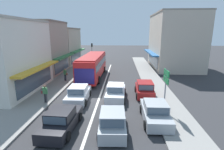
# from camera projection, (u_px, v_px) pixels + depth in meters

# --- Properties ---
(ground_plane) EXTENTS (140.00, 140.00, 0.00)m
(ground_plane) POSITION_uv_depth(u_px,v_px,m) (99.00, 98.00, 17.32)
(ground_plane) COLOR #2D2D30
(lane_centre_line) EXTENTS (0.20, 28.00, 0.01)m
(lane_centre_line) POSITION_uv_depth(u_px,v_px,m) (104.00, 86.00, 21.20)
(lane_centre_line) COLOR silver
(lane_centre_line) RESTS_ON ground
(sidewalk_left) EXTENTS (5.20, 44.00, 0.14)m
(sidewalk_left) POSITION_uv_depth(u_px,v_px,m) (55.00, 80.00, 23.50)
(sidewalk_left) COLOR gray
(sidewalk_left) RESTS_ON ground
(kerb_right) EXTENTS (2.80, 44.00, 0.12)m
(kerb_right) POSITION_uv_depth(u_px,v_px,m) (152.00, 81.00, 22.78)
(kerb_right) COLOR gray
(kerb_right) RESTS_ON ground
(shopfront_corner_near) EXTENTS (7.62, 9.18, 7.63)m
(shopfront_corner_near) POSITION_uv_depth(u_px,v_px,m) (3.00, 57.00, 18.17)
(shopfront_corner_near) COLOR silver
(shopfront_corner_near) RESTS_ON ground
(shopfront_mid_block) EXTENTS (7.35, 7.65, 7.94)m
(shopfront_mid_block) POSITION_uv_depth(u_px,v_px,m) (41.00, 48.00, 26.53)
(shopfront_mid_block) COLOR gray
(shopfront_mid_block) RESTS_ON ground
(shopfront_far_end) EXTENTS (7.36, 9.00, 7.13)m
(shopfront_far_end) POSITION_uv_depth(u_px,v_px,m) (60.00, 46.00, 34.99)
(shopfront_far_end) COLOR #B2A38E
(shopfront_far_end) RESTS_ON ground
(building_right_far) EXTENTS (8.33, 11.69, 9.57)m
(building_right_far) POSITION_uv_depth(u_px,v_px,m) (174.00, 41.00, 31.12)
(building_right_far) COLOR beige
(building_right_far) RESTS_ON ground
(city_bus) EXTENTS (2.83, 10.88, 3.23)m
(city_bus) POSITION_uv_depth(u_px,v_px,m) (93.00, 65.00, 24.49)
(city_bus) COLOR red
(city_bus) RESTS_ON ground
(sedan_adjacent_lane_lead) EXTENTS (1.94, 4.22, 1.47)m
(sedan_adjacent_lane_lead) POSITION_uv_depth(u_px,v_px,m) (79.00, 94.00, 16.42)
(sedan_adjacent_lane_lead) COLOR silver
(sedan_adjacent_lane_lead) RESTS_ON ground
(hatchback_adjacent_lane_trail) EXTENTS (1.94, 3.77, 1.54)m
(hatchback_adjacent_lane_trail) POSITION_uv_depth(u_px,v_px,m) (113.00, 122.00, 11.25)
(hatchback_adjacent_lane_trail) COLOR #9EA3A8
(hatchback_adjacent_lane_trail) RESTS_ON ground
(sedan_queue_far_back) EXTENTS (2.05, 4.28, 1.47)m
(sedan_queue_far_back) POSITION_uv_depth(u_px,v_px,m) (61.00, 120.00, 11.52)
(sedan_queue_far_back) COLOR black
(sedan_queue_far_back) RESTS_ON ground
(sedan_behind_bus_near) EXTENTS (2.01, 4.26, 1.47)m
(sedan_behind_bus_near) POSITION_uv_depth(u_px,v_px,m) (116.00, 92.00, 16.95)
(sedan_behind_bus_near) COLOR silver
(sedan_behind_bus_near) RESTS_ON ground
(parked_sedan_kerb_front) EXTENTS (1.92, 4.21, 1.47)m
(parked_sedan_kerb_front) POSITION_uv_depth(u_px,v_px,m) (155.00, 112.00, 12.70)
(parked_sedan_kerb_front) COLOR #9EA3A8
(parked_sedan_kerb_front) RESTS_ON ground
(parked_hatchback_kerb_second) EXTENTS (1.85, 3.72, 1.54)m
(parked_hatchback_kerb_second) POSITION_uv_depth(u_px,v_px,m) (145.00, 89.00, 17.69)
(parked_hatchback_kerb_second) COLOR maroon
(parked_hatchback_kerb_second) RESTS_ON ground
(traffic_light_downstreet) EXTENTS (0.33, 0.24, 4.20)m
(traffic_light_downstreet) POSITION_uv_depth(u_px,v_px,m) (92.00, 50.00, 34.33)
(traffic_light_downstreet) COLOR gray
(traffic_light_downstreet) RESTS_ON ground
(directional_road_sign) EXTENTS (0.10, 1.40, 3.60)m
(directional_road_sign) POSITION_uv_depth(u_px,v_px,m) (166.00, 80.00, 13.47)
(directional_road_sign) COLOR gray
(directional_road_sign) RESTS_ON ground
(pedestrian_with_handbag_near) EXTENTS (0.66, 0.39, 1.63)m
(pedestrian_with_handbag_near) POSITION_uv_depth(u_px,v_px,m) (45.00, 93.00, 15.60)
(pedestrian_with_handbag_near) COLOR #333338
(pedestrian_with_handbag_near) RESTS_ON sidewalk_left
(pedestrian_browsing_midblock) EXTENTS (0.63, 0.47, 1.63)m
(pedestrian_browsing_midblock) POSITION_uv_depth(u_px,v_px,m) (65.00, 74.00, 22.61)
(pedestrian_browsing_midblock) COLOR #232838
(pedestrian_browsing_midblock) RESTS_ON sidewalk_left
(pedestrian_far_walker) EXTENTS (0.28, 0.56, 1.63)m
(pedestrian_far_walker) POSITION_uv_depth(u_px,v_px,m) (81.00, 65.00, 29.03)
(pedestrian_far_walker) COLOR #333338
(pedestrian_far_walker) RESTS_ON sidewalk_left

